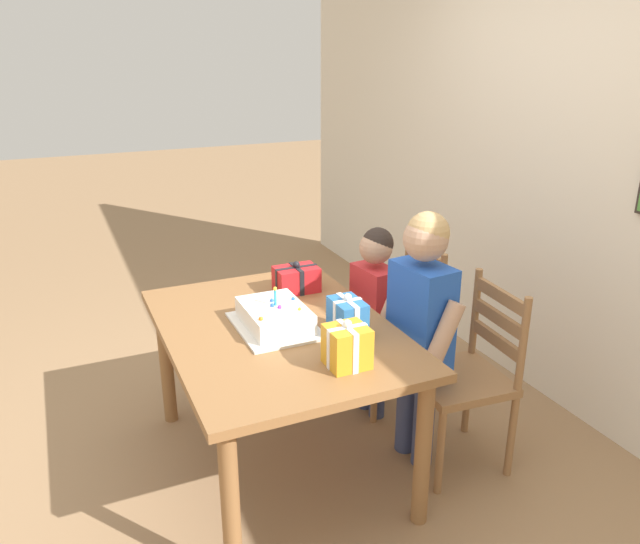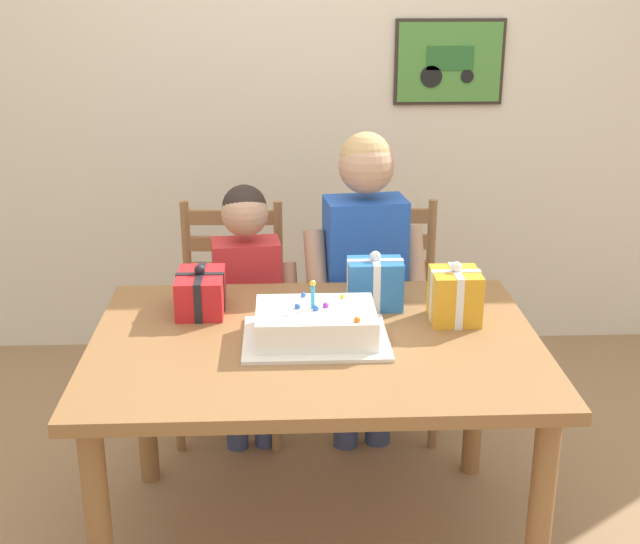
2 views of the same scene
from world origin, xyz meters
TOP-DOWN VIEW (x-y plane):
  - ground_plane at (0.00, 0.00)m, footprint 20.00×20.00m
  - back_wall at (0.00, 1.69)m, footprint 6.40×0.11m
  - dining_table at (0.00, 0.00)m, footprint 1.37×0.99m
  - birthday_cake at (0.00, -0.01)m, footprint 0.44×0.34m
  - gift_box_red_large at (0.45, 0.13)m, footprint 0.16×0.17m
  - gift_box_beside_cake at (0.21, 0.25)m, footprint 0.19×0.13m
  - gift_box_corner_small at (-0.37, 0.25)m, footprint 0.16×0.22m
  - chair_left at (-0.31, 0.84)m, footprint 0.44×0.44m
  - chair_right at (0.32, 0.84)m, footprint 0.45×0.45m
  - child_older at (0.21, 0.63)m, footprint 0.47×0.28m
  - child_younger at (-0.23, 0.63)m, footprint 0.40×0.24m

SIDE VIEW (x-z plane):
  - ground_plane at x=0.00m, z-range 0.00..0.00m
  - chair_left at x=-0.31m, z-range 0.01..0.93m
  - chair_right at x=0.32m, z-range 0.01..0.93m
  - dining_table at x=0.00m, z-range 0.28..1.02m
  - child_younger at x=-0.23m, z-range 0.12..1.19m
  - child_older at x=0.21m, z-range 0.14..1.40m
  - birthday_cake at x=0.00m, z-range 0.70..0.89m
  - gift_box_corner_small at x=-0.37m, z-range 0.73..0.89m
  - gift_box_beside_cake at x=0.21m, z-range 0.73..0.93m
  - gift_box_red_large at x=0.45m, z-range 0.73..0.93m
  - back_wall at x=0.00m, z-range 0.00..2.60m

